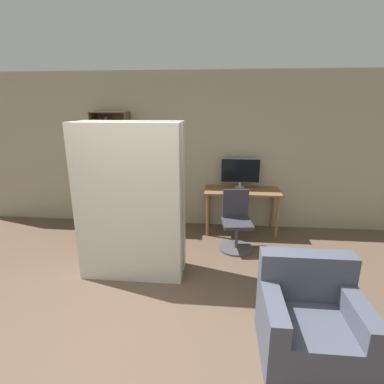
{
  "coord_description": "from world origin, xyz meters",
  "views": [
    {
      "loc": [
        0.84,
        -1.92,
        2.15
      ],
      "look_at": [
        0.48,
        1.81,
        1.05
      ],
      "focal_mm": 28.0,
      "sensor_mm": 36.0,
      "label": 1
    }
  ],
  "objects_px": {
    "mattress_near": "(128,205)",
    "mattress_far": "(135,198)",
    "bookshelf": "(111,171)",
    "armchair": "(310,320)",
    "monitor": "(240,172)",
    "office_chair": "(236,226)"
  },
  "relations": [
    {
      "from": "mattress_near",
      "to": "mattress_far",
      "type": "bearing_deg",
      "value": 90.0
    },
    {
      "from": "bookshelf",
      "to": "armchair",
      "type": "xyz_separation_m",
      "value": [
        2.77,
        -2.79,
        -0.69
      ]
    },
    {
      "from": "mattress_far",
      "to": "armchair",
      "type": "bearing_deg",
      "value": -34.93
    },
    {
      "from": "monitor",
      "to": "office_chair",
      "type": "height_order",
      "value": "monitor"
    },
    {
      "from": "bookshelf",
      "to": "armchair",
      "type": "relative_size",
      "value": 2.39
    },
    {
      "from": "monitor",
      "to": "mattress_far",
      "type": "xyz_separation_m",
      "value": [
        -1.44,
        -1.48,
        -0.06
      ]
    },
    {
      "from": "office_chair",
      "to": "bookshelf",
      "type": "xyz_separation_m",
      "value": [
        -2.22,
        0.79,
        0.65
      ]
    },
    {
      "from": "bookshelf",
      "to": "mattress_far",
      "type": "relative_size",
      "value": 1.04
    },
    {
      "from": "bookshelf",
      "to": "mattress_near",
      "type": "xyz_separation_m",
      "value": [
        0.86,
        -1.77,
        -0.03
      ]
    },
    {
      "from": "office_chair",
      "to": "bookshelf",
      "type": "distance_m",
      "value": 2.45
    },
    {
      "from": "bookshelf",
      "to": "mattress_far",
      "type": "xyz_separation_m",
      "value": [
        0.86,
        -1.45,
        -0.03
      ]
    },
    {
      "from": "armchair",
      "to": "office_chair",
      "type": "bearing_deg",
      "value": 105.46
    },
    {
      "from": "bookshelf",
      "to": "mattress_near",
      "type": "bearing_deg",
      "value": -64.07
    },
    {
      "from": "bookshelf",
      "to": "armchair",
      "type": "distance_m",
      "value": 3.99
    },
    {
      "from": "mattress_near",
      "to": "armchair",
      "type": "relative_size",
      "value": 2.31
    },
    {
      "from": "mattress_near",
      "to": "mattress_far",
      "type": "height_order",
      "value": "same"
    },
    {
      "from": "bookshelf",
      "to": "mattress_near",
      "type": "distance_m",
      "value": 1.97
    },
    {
      "from": "armchair",
      "to": "mattress_near",
      "type": "bearing_deg",
      "value": 151.9
    },
    {
      "from": "bookshelf",
      "to": "mattress_near",
      "type": "relative_size",
      "value": 1.04
    },
    {
      "from": "bookshelf",
      "to": "mattress_far",
      "type": "distance_m",
      "value": 1.69
    },
    {
      "from": "mattress_near",
      "to": "mattress_far",
      "type": "relative_size",
      "value": 1.0
    },
    {
      "from": "monitor",
      "to": "bookshelf",
      "type": "distance_m",
      "value": 2.3
    }
  ]
}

